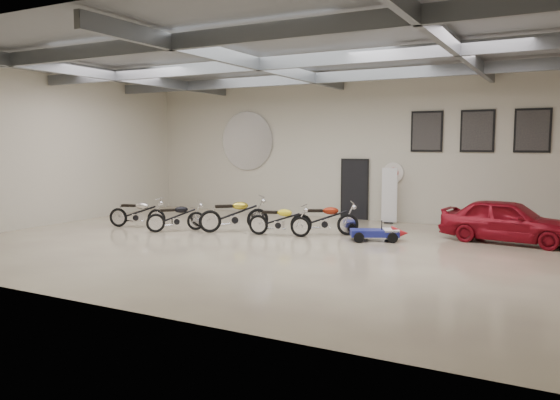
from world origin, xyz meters
The scene contains 19 objects.
floor centered at (0.00, 0.00, 0.00)m, with size 16.00×12.00×0.01m, color beige.
ceiling centered at (0.00, 0.00, 5.00)m, with size 16.00×12.00×0.01m, color slate.
back_wall centered at (0.00, 6.00, 2.50)m, with size 16.00×0.02×5.00m, color beige.
left_wall centered at (-8.00, 0.00, 2.50)m, with size 0.02×12.00×5.00m, color beige.
ceiling_beams centered at (0.00, 0.00, 4.75)m, with size 15.80×11.80×0.32m, color slate, non-canonical shape.
door centered at (0.50, 5.95, 1.05)m, with size 0.92×0.08×2.10m, color black.
logo_plaque centered at (-4.00, 5.95, 2.80)m, with size 2.30×0.06×1.16m, color silver, non-canonical shape.
poster_left centered at (3.00, 5.96, 3.10)m, with size 1.05×0.08×1.35m, color black, non-canonical shape.
poster_mid centered at (4.60, 5.96, 3.10)m, with size 1.05×0.08×1.35m, color black, non-canonical shape.
poster_right centered at (6.20, 5.96, 3.10)m, with size 1.05×0.08×1.35m, color black, non-canonical shape.
oil_sign centered at (1.90, 5.95, 1.70)m, with size 0.72×0.10×0.72m, color white, non-canonical shape.
banner_stand centered at (1.91, 5.50, 0.94)m, with size 0.51×0.20×1.88m, color white, non-canonical shape.
motorcycle_silver centered at (-4.98, 0.76, 0.49)m, with size 1.90×0.59×0.99m, color silver, non-canonical shape.
motorcycle_black centered at (-3.41, 0.76, 0.47)m, with size 1.79×0.56×0.93m, color silver, non-canonical shape.
motorcycle_gold centered at (-1.79, 1.55, 0.55)m, with size 2.13×0.66×1.11m, color silver, non-canonical shape.
motorcycle_yellow centered at (-0.20, 1.52, 0.48)m, with size 1.85×0.57×0.96m, color silver, non-canonical shape.
motorcycle_red centered at (0.94, 2.23, 0.51)m, with size 1.97×0.61×1.02m, color silver, non-canonical shape.
go_kart centered at (2.66, 2.10, 0.29)m, with size 1.62×0.73×0.59m, color navy, non-canonical shape.
vintage_car centered at (5.83, 3.54, 0.60)m, with size 3.52×1.42×1.20m, color maroon.
Camera 1 is at (7.27, -12.45, 2.73)m, focal length 35.00 mm.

